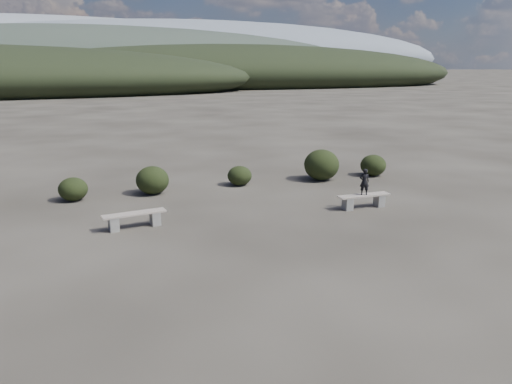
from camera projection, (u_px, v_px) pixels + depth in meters
name	position (u px, v px, depth m)	size (l,w,h in m)	color
ground	(293.00, 266.00, 12.73)	(1200.00, 1200.00, 0.00)	#2A2621
bench_left	(135.00, 219.00, 15.68)	(2.02, 0.69, 0.50)	slate
bench_right	(364.00, 200.00, 17.89)	(1.97, 0.42, 0.49)	slate
seated_person	(364.00, 182.00, 17.72)	(0.35, 0.23, 0.95)	black
shrub_a	(73.00, 189.00, 18.85)	(1.09, 1.09, 0.89)	black
shrub_b	(152.00, 180.00, 19.80)	(1.31, 1.31, 1.12)	black
shrub_c	(240.00, 176.00, 21.28)	(1.04, 1.04, 0.83)	black
shrub_d	(322.00, 165.00, 22.22)	(1.57, 1.57, 1.37)	black
shrub_e	(373.00, 165.00, 23.13)	(1.18, 1.18, 0.98)	black
mountain_ridges	(66.00, 56.00, 316.93)	(500.00, 400.00, 56.00)	black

